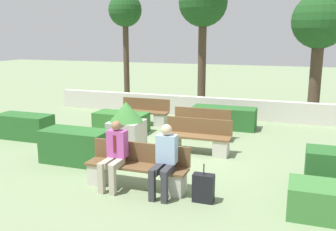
# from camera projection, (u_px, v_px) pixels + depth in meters

# --- Properties ---
(ground_plane) EXTENTS (60.00, 60.00, 0.00)m
(ground_plane) POSITION_uv_depth(u_px,v_px,m) (157.00, 153.00, 9.64)
(ground_plane) COLOR gray
(perimeter_wall) EXTENTS (11.96, 0.30, 0.73)m
(perimeter_wall) POSITION_uv_depth(u_px,v_px,m) (203.00, 107.00, 13.95)
(perimeter_wall) COLOR beige
(perimeter_wall) RESTS_ON ground_plane
(bench_front) EXTENTS (2.08, 0.49, 0.87)m
(bench_front) POSITION_uv_depth(u_px,v_px,m) (137.00, 171.00, 7.40)
(bench_front) COLOR brown
(bench_front) RESTS_ON ground_plane
(bench_left_side) EXTENTS (1.70, 0.48, 0.87)m
(bench_left_side) POSITION_uv_depth(u_px,v_px,m) (201.00, 128.00, 10.91)
(bench_left_side) COLOR brown
(bench_left_side) RESTS_ON ground_plane
(bench_right_side) EXTENTS (1.74, 0.48, 0.87)m
(bench_right_side) POSITION_uv_depth(u_px,v_px,m) (197.00, 140.00, 9.58)
(bench_right_side) COLOR brown
(bench_right_side) RESTS_ON ground_plane
(bench_back) EXTENTS (1.70, 0.49, 0.87)m
(bench_back) POSITION_uv_depth(u_px,v_px,m) (144.00, 115.00, 12.65)
(bench_back) COLOR brown
(bench_back) RESTS_ON ground_plane
(person_seated_man) EXTENTS (0.38, 0.63, 1.34)m
(person_seated_man) POSITION_uv_depth(u_px,v_px,m) (114.00, 152.00, 7.31)
(person_seated_man) COLOR #B2A893
(person_seated_man) RESTS_ON ground_plane
(person_seated_woman) EXTENTS (0.38, 0.63, 1.35)m
(person_seated_woman) POSITION_uv_depth(u_px,v_px,m) (165.00, 157.00, 6.97)
(person_seated_woman) COLOR #333338
(person_seated_woman) RESTS_ON ground_plane
(hedge_block_near_left) EXTENTS (1.65, 0.79, 0.62)m
(hedge_block_near_left) POSITION_uv_depth(u_px,v_px,m) (121.00, 122.00, 11.70)
(hedge_block_near_left) COLOR #33702D
(hedge_block_near_left) RESTS_ON ground_plane
(hedge_block_near_right) EXTENTS (1.64, 0.73, 0.71)m
(hedge_block_near_right) POSITION_uv_depth(u_px,v_px,m) (24.00, 126.00, 10.98)
(hedge_block_near_right) COLOR #286028
(hedge_block_near_right) RESTS_ON ground_plane
(hedge_block_mid_left) EXTENTS (1.59, 0.76, 0.79)m
(hedge_block_mid_left) POSITION_uv_depth(u_px,v_px,m) (76.00, 146.00, 8.88)
(hedge_block_mid_left) COLOR #286028
(hedge_block_mid_left) RESTS_ON ground_plane
(hedge_block_mid_right) EXTENTS (1.22, 0.80, 0.56)m
(hedge_block_mid_right) POSITION_uv_depth(u_px,v_px,m) (326.00, 201.00, 6.20)
(hedge_block_mid_right) COLOR #3D7A38
(hedge_block_mid_right) RESTS_ON ground_plane
(hedge_block_far_right) EXTENTS (2.05, 0.77, 0.69)m
(hedge_block_far_right) POSITION_uv_depth(u_px,v_px,m) (224.00, 118.00, 12.20)
(hedge_block_far_right) COLOR #286028
(hedge_block_far_right) RESTS_ON ground_plane
(planter_corner_left) EXTENTS (0.88, 0.88, 1.29)m
(planter_corner_left) POSITION_uv_depth(u_px,v_px,m) (127.00, 125.00, 9.75)
(planter_corner_left) COLOR beige
(planter_corner_left) RESTS_ON ground_plane
(suitcase) EXTENTS (0.38, 0.20, 0.73)m
(suitcase) POSITION_uv_depth(u_px,v_px,m) (203.00, 188.00, 6.77)
(suitcase) COLOR black
(suitcase) RESTS_ON ground_plane
(tree_leftmost) EXTENTS (1.43, 1.43, 4.76)m
(tree_leftmost) POSITION_uv_depth(u_px,v_px,m) (125.00, 14.00, 16.11)
(tree_leftmost) COLOR #473828
(tree_leftmost) RESTS_ON ground_plane
(tree_center_left) EXTENTS (1.94, 1.94, 5.23)m
(tree_center_left) POSITION_uv_depth(u_px,v_px,m) (203.00, 5.00, 14.76)
(tree_center_left) COLOR #473828
(tree_center_left) RESTS_ON ground_plane
(tree_center_right) EXTENTS (2.02, 2.02, 4.50)m
(tree_center_right) POSITION_uv_depth(u_px,v_px,m) (320.00, 24.00, 13.58)
(tree_center_right) COLOR #473828
(tree_center_right) RESTS_ON ground_plane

